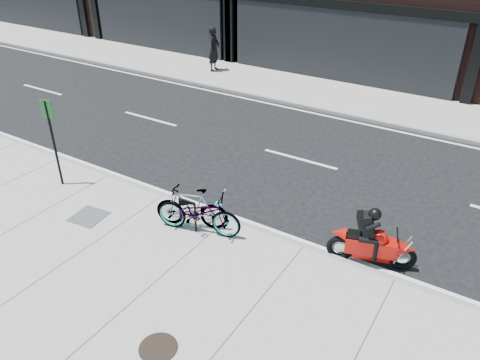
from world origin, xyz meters
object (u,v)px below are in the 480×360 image
Objects in this scene: manhole_cover at (158,348)px; sign_post at (52,136)px; utility_grate at (89,217)px; bicycle_rear at (192,208)px; pedestrian at (214,49)px; bicycle_front at (199,212)px; motorcycle at (376,243)px; bike_rack at (188,212)px.

manhole_cover is 0.28× the size of sign_post.
utility_grate is at bearing 152.30° from manhole_cover.
sign_post is (-1.81, 0.72, 1.41)m from utility_grate.
bicycle_rear is at bearing 23.77° from utility_grate.
pedestrian is at bearing -168.59° from bicycle_rear.
bicycle_rear is 2.61m from utility_grate.
motorcycle is at bearing -87.81° from bicycle_front.
bicycle_front is 12.63m from pedestrian.
pedestrian is (-6.67, 10.60, 0.53)m from bike_rack.
manhole_cover is 0.88× the size of utility_grate.
pedestrian is 3.00× the size of manhole_cover.
utility_grate is at bearing -87.40° from bicycle_rear.
bicycle_front is at bearing -157.32° from pedestrian.
manhole_cover is (1.65, -3.13, -0.50)m from bicycle_rear.
bike_rack reaches higher than utility_grate.
bicycle_rear is 2.58× the size of manhole_cover.
motorcycle is at bearing -142.10° from pedestrian.
bicycle_rear is 0.94× the size of motorcycle.
bike_rack is at bearing -27.59° from bicycle_rear.
sign_post is at bearing -177.58° from bike_rack.
bike_rack is at bearing 21.05° from utility_grate.
bicycle_rear is 0.86× the size of pedestrian.
sign_post reaches higher than utility_grate.
utility_grate is at bearing -158.95° from bike_rack.
bicycle_front is at bearing -179.76° from motorcycle.
manhole_cover and utility_grate have the same top height.
bicycle_front is 3.88m from motorcycle.
bike_rack is 4.25m from sign_post.
bike_rack is at bearing -14.72° from sign_post.
bicycle_front is 1.00× the size of pedestrian.
motorcycle is 2.41× the size of utility_grate.
sign_post is (-8.11, -1.38, 0.99)m from motorcycle.
bicycle_front reaches higher than utility_grate.
bike_rack reaches higher than manhole_cover.
utility_grate is (-2.35, -1.03, -0.50)m from bicycle_rear.
bicycle_front is 2.65× the size of utility_grate.
motorcycle is 14.21m from pedestrian.
sign_post reaches higher than pedestrian.
bicycle_rear is (0.02, 0.14, 0.05)m from bike_rack.
motorcycle is 4.81m from manhole_cover.
motorcycle reaches higher than bike_rack.
pedestrian reaches higher than bike_rack.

